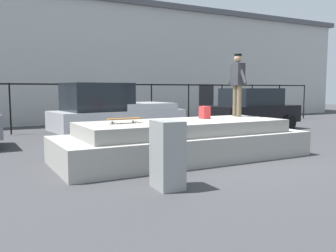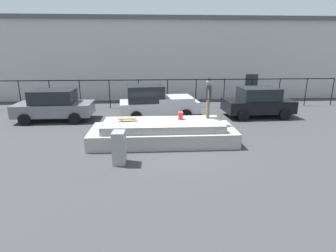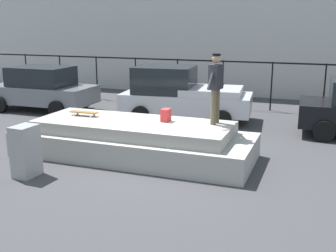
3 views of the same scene
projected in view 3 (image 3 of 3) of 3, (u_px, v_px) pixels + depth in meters
name	position (u px, v px, depth m)	size (l,w,h in m)	color
ground_plane	(155.00, 160.00, 10.80)	(60.00, 60.00, 0.00)	#38383A
concrete_ledge	(133.00, 140.00, 11.04)	(6.34, 2.39, 0.95)	#9E9B93
skateboarder	(216.00, 83.00, 10.41)	(0.30, 0.95, 1.78)	brown
skateboard	(84.00, 112.00, 11.51)	(0.81, 0.25, 0.12)	brown
backpack	(166.00, 115.00, 10.86)	(0.28, 0.20, 0.33)	red
car_grey_sedan_near	(42.00, 88.00, 16.80)	(4.29, 2.24, 1.77)	slate
car_silver_pickup_mid	(181.00, 94.00, 15.11)	(4.82, 2.54, 1.95)	#B7B7BC
utility_box	(26.00, 151.00, 9.54)	(0.44, 0.60, 1.20)	gray
fence_row	(223.00, 75.00, 17.26)	(24.06, 0.06, 1.97)	black
warehouse_building	(252.00, 28.00, 22.83)	(35.81, 7.81, 6.41)	#B2B2AD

